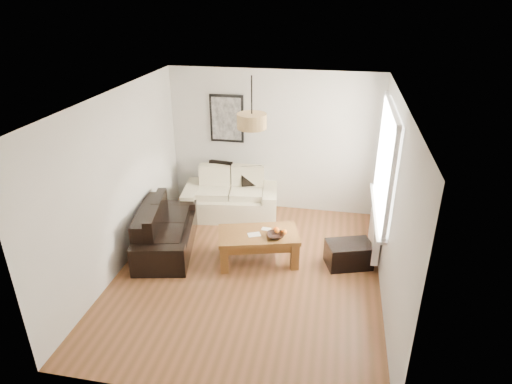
% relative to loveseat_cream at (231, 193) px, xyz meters
% --- Properties ---
extents(floor, '(4.50, 4.50, 0.00)m').
position_rel_loveseat_cream_xyz_m(floor, '(0.70, -1.78, -0.42)').
color(floor, brown).
rests_on(floor, ground).
extents(ceiling, '(3.80, 4.50, 0.00)m').
position_rel_loveseat_cream_xyz_m(ceiling, '(0.70, -1.78, 2.18)').
color(ceiling, white).
rests_on(ceiling, floor).
extents(wall_back, '(3.80, 0.04, 2.60)m').
position_rel_loveseat_cream_xyz_m(wall_back, '(0.70, 0.47, 0.88)').
color(wall_back, silver).
rests_on(wall_back, floor).
extents(wall_front, '(3.80, 0.04, 2.60)m').
position_rel_loveseat_cream_xyz_m(wall_front, '(0.70, -4.03, 0.88)').
color(wall_front, silver).
rests_on(wall_front, floor).
extents(wall_left, '(0.04, 4.50, 2.60)m').
position_rel_loveseat_cream_xyz_m(wall_left, '(-1.20, -1.78, 0.88)').
color(wall_left, silver).
rests_on(wall_left, floor).
extents(wall_right, '(0.04, 4.50, 2.60)m').
position_rel_loveseat_cream_xyz_m(wall_right, '(2.60, -1.78, 0.88)').
color(wall_right, silver).
rests_on(wall_right, floor).
extents(window_bay, '(0.14, 1.90, 1.60)m').
position_rel_loveseat_cream_xyz_m(window_bay, '(2.56, -0.98, 1.18)').
color(window_bay, white).
rests_on(window_bay, wall_right).
extents(radiator, '(0.10, 0.90, 0.52)m').
position_rel_loveseat_cream_xyz_m(radiator, '(2.52, -0.98, -0.04)').
color(radiator, white).
rests_on(radiator, wall_right).
extents(poster, '(0.62, 0.04, 0.87)m').
position_rel_loveseat_cream_xyz_m(poster, '(-0.15, 0.44, 1.28)').
color(poster, black).
rests_on(poster, wall_back).
extents(pendant_shade, '(0.40, 0.40, 0.20)m').
position_rel_loveseat_cream_xyz_m(pendant_shade, '(0.70, -1.48, 1.81)').
color(pendant_shade, tan).
rests_on(pendant_shade, ceiling).
extents(loveseat_cream, '(1.80, 1.14, 0.84)m').
position_rel_loveseat_cream_xyz_m(loveseat_cream, '(0.00, 0.00, 0.00)').
color(loveseat_cream, beige).
rests_on(loveseat_cream, floor).
extents(sofa_leather, '(1.12, 1.78, 0.72)m').
position_rel_loveseat_cream_xyz_m(sofa_leather, '(-0.73, -1.35, -0.06)').
color(sofa_leather, black).
rests_on(sofa_leather, floor).
extents(coffee_table, '(1.33, 0.95, 0.49)m').
position_rel_loveseat_cream_xyz_m(coffee_table, '(0.79, -1.44, -0.17)').
color(coffee_table, brown).
rests_on(coffee_table, floor).
extents(ottoman, '(0.76, 0.61, 0.38)m').
position_rel_loveseat_cream_xyz_m(ottoman, '(2.15, -1.29, -0.23)').
color(ottoman, black).
rests_on(ottoman, floor).
extents(cushion_left, '(0.44, 0.18, 0.42)m').
position_rel_loveseat_cream_xyz_m(cushion_left, '(-0.24, 0.20, 0.32)').
color(cushion_left, black).
rests_on(cushion_left, loveseat_cream).
extents(cushion_right, '(0.39, 0.23, 0.38)m').
position_rel_loveseat_cream_xyz_m(cushion_right, '(0.35, 0.20, 0.30)').
color(cushion_right, black).
rests_on(cushion_right, loveseat_cream).
extents(fruit_bowl, '(0.30, 0.30, 0.06)m').
position_rel_loveseat_cream_xyz_m(fruit_bowl, '(1.06, -1.51, 0.10)').
color(fruit_bowl, black).
rests_on(fruit_bowl, coffee_table).
extents(orange_a, '(0.10, 0.10, 0.09)m').
position_rel_loveseat_cream_xyz_m(orange_a, '(1.06, -1.38, 0.11)').
color(orange_a, orange).
rests_on(orange_a, fruit_bowl).
extents(orange_b, '(0.09, 0.09, 0.08)m').
position_rel_loveseat_cream_xyz_m(orange_b, '(1.17, -1.40, 0.11)').
color(orange_b, orange).
rests_on(orange_b, fruit_bowl).
extents(orange_c, '(0.11, 0.11, 0.09)m').
position_rel_loveseat_cream_xyz_m(orange_c, '(1.05, -1.36, 0.11)').
color(orange_c, '#E95413').
rests_on(orange_c, fruit_bowl).
extents(papers, '(0.22, 0.19, 0.01)m').
position_rel_loveseat_cream_xyz_m(papers, '(0.73, -1.50, 0.07)').
color(papers, silver).
rests_on(papers, coffee_table).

